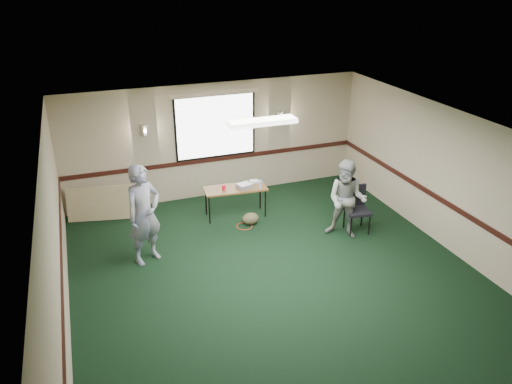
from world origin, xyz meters
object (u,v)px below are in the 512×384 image
object	(u,v)px
person_left	(144,214)
person_right	(347,200)
folding_table	(235,190)
projector	(245,186)
conference_chair	(356,205)

from	to	relation	value
person_left	person_right	bearing A→B (deg)	-34.18
folding_table	projector	size ratio (longest dim) A/B	4.70
conference_chair	person_left	xyz separation A→B (m)	(-4.25, 0.29, 0.39)
projector	person_left	world-z (taller)	person_left
conference_chair	person_left	world-z (taller)	person_left
projector	person_right	size ratio (longest dim) A/B	0.18
person_left	person_right	size ratio (longest dim) A/B	1.17
folding_table	person_left	world-z (taller)	person_left
person_right	folding_table	bearing A→B (deg)	179.71
person_right	projector	bearing A→B (deg)	177.98
conference_chair	person_right	xyz separation A→B (m)	(-0.34, -0.18, 0.25)
folding_table	person_left	xyz separation A→B (m)	(-2.11, -1.15, 0.33)
projector	person_left	size ratio (longest dim) A/B	0.15
folding_table	conference_chair	size ratio (longest dim) A/B	1.44
folding_table	conference_chair	bearing A→B (deg)	-28.67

